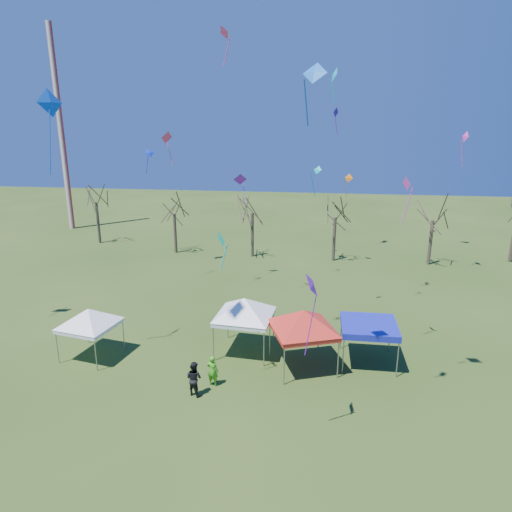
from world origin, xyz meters
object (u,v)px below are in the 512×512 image
Objects in this scene: person_dark at (194,378)px; tree_1 at (173,199)px; tent_red at (304,314)px; tree_2 at (252,197)px; radio_mast at (61,131)px; person_green at (213,371)px; tree_4 at (435,204)px; tent_white_mid at (244,302)px; tree_0 at (95,187)px; tent_blue at (369,327)px; tent_white_west at (88,312)px; tree_3 at (336,201)px.

tree_1 is at bearing -47.28° from person_dark.
tree_2 is at bearing 105.68° from tent_red.
radio_mast is at bearing -29.90° from person_dark.
person_green is (-4.67, -2.54, -2.45)m from tent_red.
tree_4 is 25.37m from tent_white_mid.
tree_0 is 18.72m from tree_2.
tree_2 reaches higher than tent_white_mid.
tree_0 is 2.67× the size of tent_blue.
tent_red is (14.56, -22.22, -2.48)m from tree_1.
tree_0 is 1.94× the size of tent_red.
tree_2 is at bearing 178.78° from tree_4.
person_green is at bearing -51.51° from radio_mast.
tent_white_west is 0.91× the size of tent_red.
tree_3 is 21.21m from tent_white_mid.
person_dark is at bearing -23.07° from tent_white_west.
tree_1 is at bearing -15.18° from tree_0.
tree_4 is 29.53m from person_green.
tree_2 is at bearing -76.43° from person_green.
tent_white_west is 12.60m from tent_red.
tree_3 is at bearing -7.08° from tree_0.
tree_1 is at bearing 130.92° from tent_blue.
tree_0 is 37.31m from tent_blue.
tent_red reaches higher than tent_blue.
tree_0 is at bearing -42.77° from radio_mast.
person_green is (27.13, -34.11, -11.64)m from radio_mast.
tree_3 is (34.03, -9.96, -6.42)m from radio_mast.
person_green is (9.89, -24.76, -4.93)m from tree_1.
tree_3 is 1.00× the size of tree_4.
tree_3 is 25.66m from person_green.
tree_1 reaches higher than person_green.
tree_3 is 1.73× the size of tent_white_mid.
tree_4 reaches higher than tent_white_west.
tent_white_mid reaches higher than person_dark.
tent_white_west is 0.87× the size of tent_white_mid.
tree_0 is 34.81m from person_dark.
tree_1 is 27.75m from person_dark.
tent_red is (6.16, -21.95, -2.98)m from tree_2.
tent_blue is at bearing 5.52° from tent_white_west.
radio_mast is 38.58m from tent_white_west.
tree_3 is 2.50× the size of tent_blue.
radio_mast is 14.50× the size of person_green.
person_dark is at bearing -106.94° from tree_3.
tree_1 is 26.68m from tent_red.
radio_mast reaches higher than tree_0.
tree_0 is at bearing -32.81° from person_dark.
tent_white_west is at bearing -85.03° from tree_1.
tree_2 reaches higher than tent_red.
tree_0 is (7.15, -6.62, -6.01)m from radio_mast.
tree_0 is 35.21m from tent_red.
tent_red is (12.59, 0.47, 0.43)m from tent_white_west.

